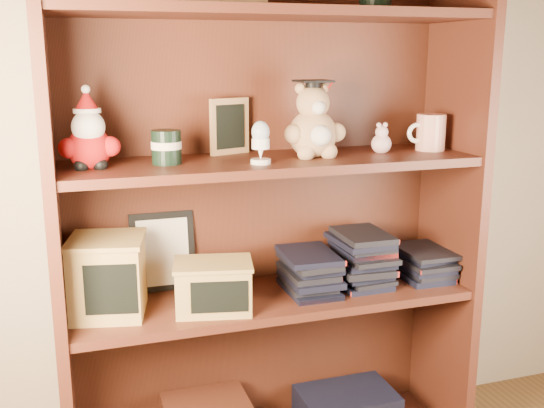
{
  "coord_description": "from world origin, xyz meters",
  "views": [
    {
      "loc": [
        -0.54,
        -0.35,
        1.23
      ],
      "look_at": [
        0.0,
        1.3,
        0.82
      ],
      "focal_mm": 42.0,
      "sensor_mm": 36.0,
      "label": 1
    }
  ],
  "objects_px": {
    "treats_box": "(108,276)",
    "teacher_mug": "(430,132)",
    "bookcase": "(266,214)",
    "grad_teddy_bear": "(313,127)"
  },
  "relations": [
    {
      "from": "treats_box",
      "to": "teacher_mug",
      "type": "bearing_deg",
      "value": 0.06
    },
    {
      "from": "bookcase",
      "to": "grad_teddy_bear",
      "type": "distance_m",
      "value": 0.29
    },
    {
      "from": "treats_box",
      "to": "grad_teddy_bear",
      "type": "bearing_deg",
      "value": -0.57
    },
    {
      "from": "bookcase",
      "to": "teacher_mug",
      "type": "bearing_deg",
      "value": -5.78
    },
    {
      "from": "bookcase",
      "to": "treats_box",
      "type": "xyz_separation_m",
      "value": [
        -0.46,
        -0.05,
        -0.12
      ]
    },
    {
      "from": "bookcase",
      "to": "grad_teddy_bear",
      "type": "xyz_separation_m",
      "value": [
        0.12,
        -0.06,
        0.25
      ]
    },
    {
      "from": "grad_teddy_bear",
      "to": "treats_box",
      "type": "relative_size",
      "value": 0.95
    },
    {
      "from": "teacher_mug",
      "to": "bookcase",
      "type": "bearing_deg",
      "value": 174.22
    },
    {
      "from": "grad_teddy_bear",
      "to": "teacher_mug",
      "type": "distance_m",
      "value": 0.38
    },
    {
      "from": "grad_teddy_bear",
      "to": "teacher_mug",
      "type": "relative_size",
      "value": 1.79
    }
  ]
}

